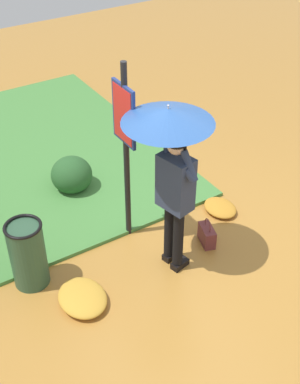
% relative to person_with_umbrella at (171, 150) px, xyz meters
% --- Properties ---
extents(ground_plane, '(18.00, 18.00, 0.00)m').
position_rel_person_with_umbrella_xyz_m(ground_plane, '(-0.00, -0.28, -1.55)').
color(ground_plane, '#B27A33').
extents(grass_verge, '(4.80, 4.00, 0.05)m').
position_rel_person_with_umbrella_xyz_m(grass_verge, '(3.05, 0.64, -1.53)').
color(grass_verge, '#47843D').
rests_on(grass_verge, ground_plane).
extents(person_with_umbrella, '(0.96, 0.96, 2.04)m').
position_rel_person_with_umbrella_xyz_m(person_with_umbrella, '(0.00, 0.00, 0.00)').
color(person_with_umbrella, black).
rests_on(person_with_umbrella, ground_plane).
extents(info_sign_post, '(0.44, 0.07, 2.30)m').
position_rel_person_with_umbrella_xyz_m(info_sign_post, '(0.68, 0.16, -0.11)').
color(info_sign_post, black).
rests_on(info_sign_post, ground_plane).
extents(handbag, '(0.33, 0.22, 0.37)m').
position_rel_person_with_umbrella_xyz_m(handbag, '(-0.01, -0.57, -1.42)').
color(handbag, brown).
rests_on(handbag, ground_plane).
extents(trash_bin, '(0.42, 0.42, 0.83)m').
position_rel_person_with_umbrella_xyz_m(trash_bin, '(0.54, 1.51, -1.13)').
color(trash_bin, '#2D5138').
rests_on(trash_bin, ground_plane).
extents(shrub_cluster, '(0.63, 0.58, 0.52)m').
position_rel_person_with_umbrella_xyz_m(shrub_cluster, '(1.94, 0.33, -1.31)').
color(shrub_cluster, '#285628').
rests_on(shrub_cluster, ground_plane).
extents(leaf_pile_near_person, '(0.64, 0.51, 0.14)m').
position_rel_person_with_umbrella_xyz_m(leaf_pile_near_person, '(-0.05, 1.17, -1.48)').
color(leaf_pile_near_person, gold).
rests_on(leaf_pile_near_person, ground_plane).
extents(leaf_pile_by_bench, '(0.49, 0.39, 0.11)m').
position_rel_person_with_umbrella_xyz_m(leaf_pile_by_bench, '(0.41, -1.12, -1.50)').
color(leaf_pile_by_bench, '#C68428').
rests_on(leaf_pile_by_bench, ground_plane).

